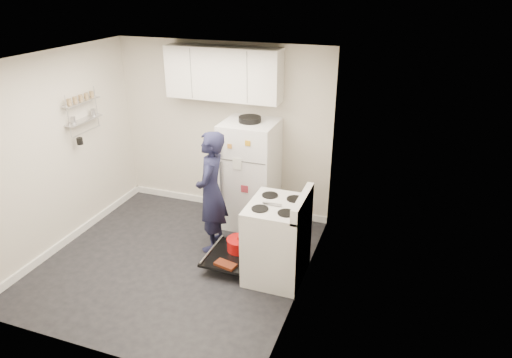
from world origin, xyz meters
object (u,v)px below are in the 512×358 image
at_px(person, 211,192).
at_px(electric_range, 276,241).
at_px(refrigerator, 250,174).
at_px(open_oven_door, 234,250).

bearing_deg(person, electric_range, 62.79).
bearing_deg(refrigerator, person, -107.21).
distance_m(refrigerator, person, 0.81).
height_order(refrigerator, person, person).
height_order(electric_range, open_oven_door, electric_range).
bearing_deg(electric_range, person, 161.34).
height_order(open_oven_door, refrigerator, refrigerator).
bearing_deg(refrigerator, open_oven_door, -80.70).
height_order(electric_range, refrigerator, refrigerator).
xyz_separation_m(electric_range, refrigerator, (-0.72, 1.10, 0.30)).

